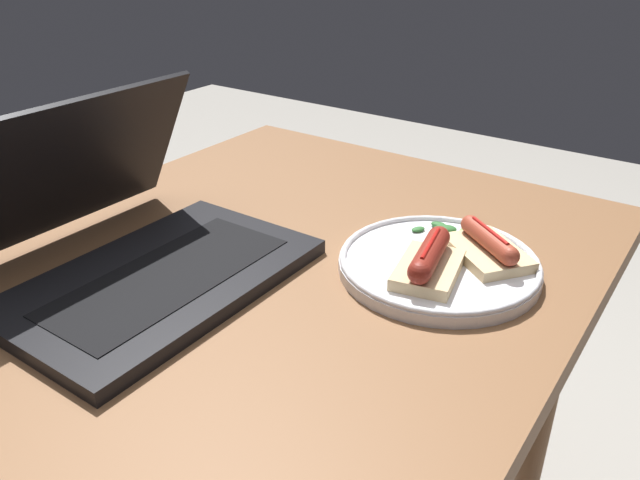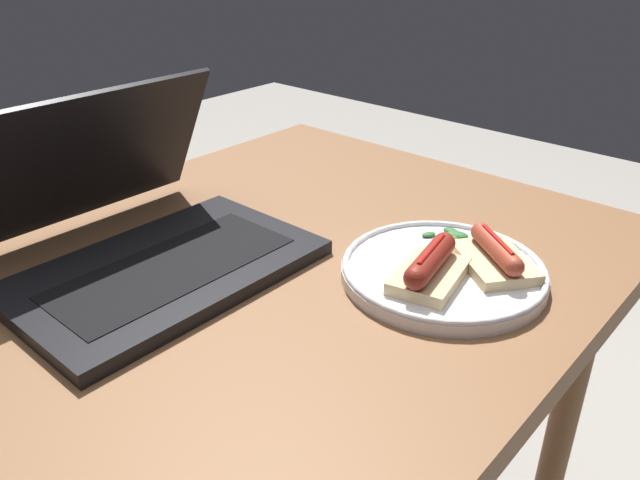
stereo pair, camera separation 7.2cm
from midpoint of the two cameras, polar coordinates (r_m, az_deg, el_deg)
name	(u,v)px [view 1 (the left image)]	position (r m, az deg, el deg)	size (l,w,h in m)	color
desk	(239,340)	(0.81, -9.96, -9.06)	(1.03, 0.75, 0.76)	brown
laptop	(132,246)	(0.79, -19.31, -0.59)	(0.36, 0.33, 0.21)	black
plate	(439,264)	(0.77, 8.21, -2.25)	(0.25, 0.25, 0.02)	silver
sausage_toast_left	(429,262)	(0.73, 7.19, -2.05)	(0.12, 0.09, 0.04)	#D6B784
sausage_toast_middle	(488,247)	(0.78, 12.60, -0.70)	(0.12, 0.13, 0.04)	#D6B784
salad_pile	(447,230)	(0.84, 9.19, 0.82)	(0.05, 0.08, 0.01)	#2D662D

